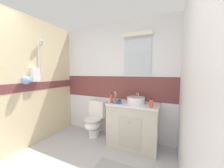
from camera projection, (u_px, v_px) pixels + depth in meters
wall_back_tiled at (116, 80)px, 2.84m from camera, size 3.20×0.20×2.50m
wall_left_shower_alcove at (20, 83)px, 2.28m from camera, size 0.27×3.48×2.50m
wall_right_plain at (196, 92)px, 1.15m from camera, size 0.10×3.48×2.50m
vanity_cabinet at (133, 125)px, 2.43m from camera, size 0.94×0.54×0.85m
sink_basin at (136, 100)px, 2.38m from camera, size 0.34×0.38×0.18m
toilet at (95, 120)px, 2.82m from camera, size 0.37×0.50×0.80m
toothbrush_cup at (115, 100)px, 2.36m from camera, size 0.07×0.07×0.23m
soap_dispenser at (151, 104)px, 2.08m from camera, size 0.06×0.06×0.17m
shampoo_bottle_tall at (111, 98)px, 2.42m from camera, size 0.05×0.05×0.20m
hair_gel_jar at (119, 102)px, 2.35m from camera, size 0.08×0.08×0.07m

